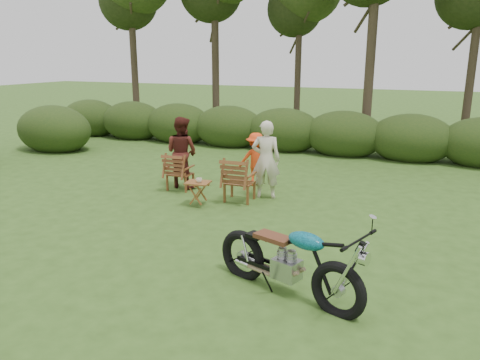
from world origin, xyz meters
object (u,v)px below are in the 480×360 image
at_px(lawn_chair_left, 181,189).
at_px(lawn_chair_right, 240,201).
at_px(adult_a, 265,197).
at_px(child, 256,185).
at_px(adult_b, 183,187).
at_px(motorcycle, 286,293).
at_px(side_table, 198,194).
at_px(cup, 199,180).

bearing_deg(lawn_chair_left, lawn_chair_right, 167.04).
bearing_deg(adult_a, lawn_chair_right, 30.21).
bearing_deg(lawn_chair_left, child, -148.01).
bearing_deg(lawn_chair_right, child, -86.88).
height_order(adult_a, adult_b, adult_a).
height_order(motorcycle, lawn_chair_right, motorcycle).
xyz_separation_m(lawn_chair_right, adult_b, (-1.70, 0.50, 0.00)).
bearing_deg(adult_a, child, -72.22).
xyz_separation_m(side_table, cup, (0.05, -0.03, 0.31)).
bearing_deg(lawn_chair_right, motorcycle, 118.61).
distance_m(motorcycle, adult_b, 5.57).
relative_size(lawn_chair_right, lawn_chair_left, 1.09).
height_order(side_table, adult_b, adult_b).
distance_m(side_table, cup, 0.31).
relative_size(motorcycle, child, 1.68).
relative_size(cup, adult_a, 0.07).
xyz_separation_m(motorcycle, child, (-2.29, 4.85, 0.00)).
distance_m(motorcycle, cup, 4.00).
distance_m(cup, adult_a, 1.65).
bearing_deg(side_table, lawn_chair_right, 44.75).
bearing_deg(adult_a, side_table, 29.80).
bearing_deg(motorcycle, adult_a, 132.35).
bearing_deg(motorcycle, lawn_chair_left, 153.76).
xyz_separation_m(lawn_chair_left, child, (1.49, 1.05, 0.00)).
bearing_deg(child, adult_b, 4.98).
distance_m(lawn_chair_right, cup, 1.08).
xyz_separation_m(cup, adult_a, (1.05, 1.13, -0.57)).
xyz_separation_m(cup, child, (0.48, 2.02, -0.57)).
distance_m(motorcycle, side_table, 4.03).
height_order(motorcycle, side_table, motorcycle).
relative_size(adult_b, child, 1.31).
bearing_deg(side_table, cup, -37.28).
relative_size(cup, adult_b, 0.07).
height_order(cup, adult_b, adult_b).
height_order(lawn_chair_right, child, child).
height_order(lawn_chair_left, cup, cup).
bearing_deg(side_table, motorcycle, -45.50).
xyz_separation_m(motorcycle, adult_a, (-1.72, 3.96, 0.00)).
height_order(side_table, cup, cup).
height_order(motorcycle, cup, motorcycle).
distance_m(adult_a, child, 1.06).
xyz_separation_m(motorcycle, side_table, (-2.82, 2.87, 0.26)).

